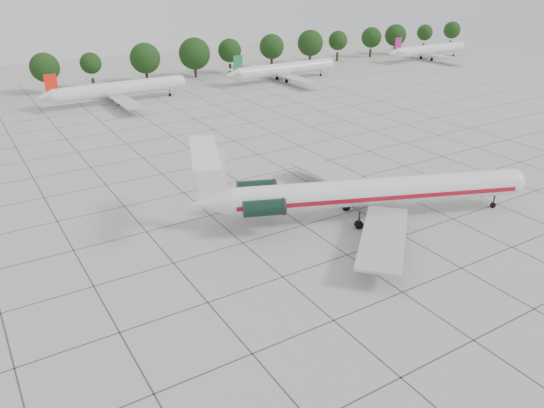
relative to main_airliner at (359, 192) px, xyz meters
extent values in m
plane|color=#AAAAA2|center=(-6.40, 1.88, -3.37)|extent=(260.00, 260.00, 0.00)
cube|color=#383838|center=(-6.40, 16.88, -3.36)|extent=(170.00, 170.00, 0.02)
cylinder|color=silver|center=(2.10, -0.84, -0.03)|extent=(33.08, 15.70, 3.15)
sphere|color=silver|center=(18.06, -7.23, -0.03)|extent=(3.15, 3.15, 3.15)
cone|color=silver|center=(-16.07, 6.43, -0.03)|extent=(5.60, 4.70, 3.15)
cube|color=maroon|center=(2.69, 0.64, -0.27)|extent=(31.04, 12.47, 0.53)
cube|color=maroon|center=(1.51, -2.32, -0.27)|extent=(31.04, 12.47, 0.53)
cube|color=#B7BABC|center=(3.08, 8.02, -1.32)|extent=(5.18, 14.54, 0.29)
cube|color=#B7BABC|center=(-3.31, -7.93, -1.32)|extent=(13.45, 13.00, 0.29)
cube|color=black|center=(-9.95, 6.30, 0.26)|extent=(2.41, 1.93, 0.24)
cylinder|color=black|center=(-9.70, 6.92, 0.26)|extent=(4.93, 3.39, 1.81)
cube|color=black|center=(-11.55, 2.31, 0.26)|extent=(2.41, 1.93, 0.24)
cylinder|color=black|center=(-11.80, 1.69, 0.26)|extent=(4.93, 3.39, 1.81)
cube|color=silver|center=(-15.62, 6.25, 3.31)|extent=(2.94, 1.38, 5.73)
cube|color=silver|center=(-16.25, 6.50, 5.98)|extent=(6.92, 11.70, 0.21)
cylinder|color=black|center=(16.28, -6.52, -2.46)|extent=(0.25, 0.25, 1.81)
cylinder|color=black|center=(16.28, -6.52, -3.04)|extent=(0.72, 0.50, 0.67)
cylinder|color=black|center=(0.36, 2.53, -2.13)|extent=(0.30, 0.30, 1.72)
cylinder|color=black|center=(0.36, 2.53, -2.89)|extent=(1.10, 0.89, 0.95)
cylinder|color=black|center=(-1.48, -2.08, -2.13)|extent=(0.30, 0.30, 1.72)
cylinder|color=black|center=(-1.48, -2.08, -2.89)|extent=(1.10, 0.89, 0.95)
imported|color=yellow|center=(14.50, 3.07, -2.59)|extent=(0.67, 0.56, 1.57)
cylinder|color=silver|center=(-6.57, 70.31, -0.37)|extent=(27.20, 3.00, 3.00)
cube|color=#B7BABC|center=(-7.57, 70.31, -1.57)|extent=(3.50, 27.20, 0.25)
cube|color=red|center=(-20.01, 70.31, 2.23)|extent=(2.40, 0.25, 3.60)
cylinder|color=black|center=(-7.57, 72.51, -2.97)|extent=(0.80, 0.45, 0.80)
cylinder|color=black|center=(-7.57, 68.11, -2.97)|extent=(0.80, 0.45, 0.80)
cylinder|color=silver|center=(35.94, 70.83, -0.37)|extent=(27.20, 3.00, 3.00)
cube|color=#B7BABC|center=(34.94, 70.83, -1.57)|extent=(3.50, 27.20, 0.25)
cube|color=#1A7540|center=(22.50, 70.83, 2.23)|extent=(2.40, 0.25, 3.60)
cylinder|color=black|center=(34.94, 73.03, -2.97)|extent=(0.80, 0.45, 0.80)
cylinder|color=black|center=(34.94, 68.63, -2.97)|extent=(0.80, 0.45, 0.80)
cylinder|color=silver|center=(90.83, 74.02, -0.37)|extent=(27.20, 3.00, 3.00)
cube|color=#B7BABC|center=(89.83, 74.02, -1.57)|extent=(3.50, 27.20, 0.25)
cube|color=#9E1C68|center=(77.39, 74.02, 2.23)|extent=(2.40, 0.25, 3.60)
cylinder|color=black|center=(89.83, 76.22, -2.97)|extent=(0.80, 0.45, 0.80)
cylinder|color=black|center=(89.83, 71.82, -2.97)|extent=(0.80, 0.45, 0.80)
cylinder|color=#332114|center=(-18.09, 86.88, -2.12)|extent=(0.70, 0.70, 2.50)
sphere|color=black|center=(-18.09, 86.88, 2.63)|extent=(6.50, 6.50, 6.50)
cylinder|color=#332114|center=(-7.90, 86.88, -2.12)|extent=(0.70, 0.70, 2.50)
sphere|color=black|center=(-7.90, 86.88, 2.63)|extent=(4.93, 4.93, 4.93)
cylinder|color=#332114|center=(5.29, 86.88, -2.12)|extent=(0.70, 0.70, 2.50)
sphere|color=black|center=(5.29, 86.88, 2.63)|extent=(7.40, 7.40, 7.40)
cylinder|color=#332114|center=(18.48, 86.88, -2.12)|extent=(0.70, 0.70, 2.50)
sphere|color=black|center=(18.48, 86.88, 2.63)|extent=(8.08, 8.08, 8.08)
cylinder|color=#332114|center=(28.67, 86.88, -2.12)|extent=(0.70, 0.70, 2.50)
sphere|color=black|center=(28.67, 86.88, 2.63)|extent=(6.17, 6.17, 6.17)
cylinder|color=#332114|center=(41.86, 86.88, -2.12)|extent=(0.70, 0.70, 2.50)
sphere|color=black|center=(41.86, 86.88, 2.63)|extent=(6.82, 6.82, 6.82)
cylinder|color=#332114|center=(55.05, 86.88, -2.12)|extent=(0.70, 0.70, 2.50)
sphere|color=black|center=(55.05, 86.88, 2.63)|extent=(7.44, 7.44, 7.44)
cylinder|color=#332114|center=(65.24, 86.88, -2.12)|extent=(0.70, 0.70, 2.50)
sphere|color=black|center=(65.24, 86.88, 2.63)|extent=(5.66, 5.66, 5.66)
cylinder|color=#332114|center=(78.43, 86.88, -2.12)|extent=(0.70, 0.70, 2.50)
sphere|color=black|center=(78.43, 86.88, 2.63)|extent=(6.25, 6.25, 6.25)
cylinder|color=#332114|center=(88.62, 86.88, -2.12)|extent=(0.70, 0.70, 2.50)
sphere|color=black|center=(88.62, 86.88, 2.63)|extent=(6.79, 6.79, 6.79)
cylinder|color=#332114|center=(101.81, 86.88, -2.12)|extent=(0.70, 0.70, 2.50)
sphere|color=black|center=(101.81, 86.88, 2.63)|extent=(5.16, 5.16, 5.16)
cylinder|color=#332114|center=(115.00, 86.88, -2.12)|extent=(0.70, 0.70, 2.50)
sphere|color=black|center=(115.00, 86.88, 2.63)|extent=(5.68, 5.68, 5.68)
camera|label=1|loc=(-38.23, -42.61, 24.50)|focal=35.00mm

